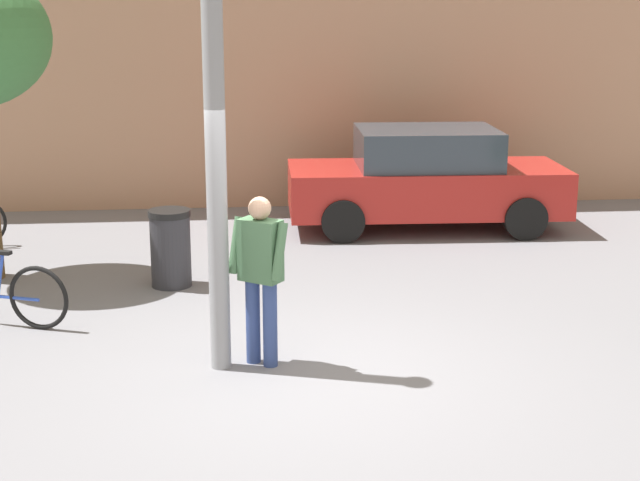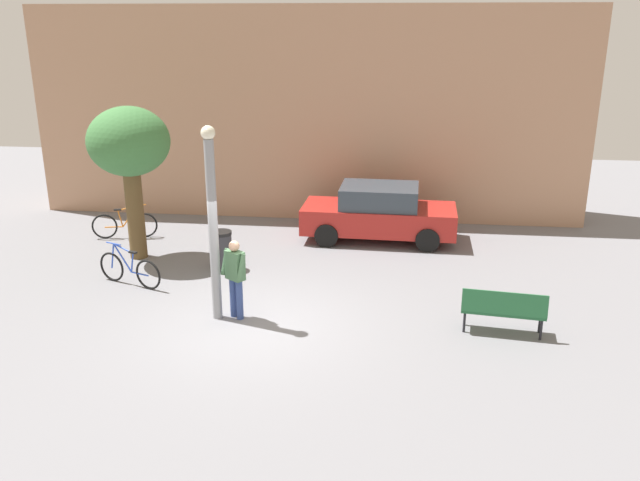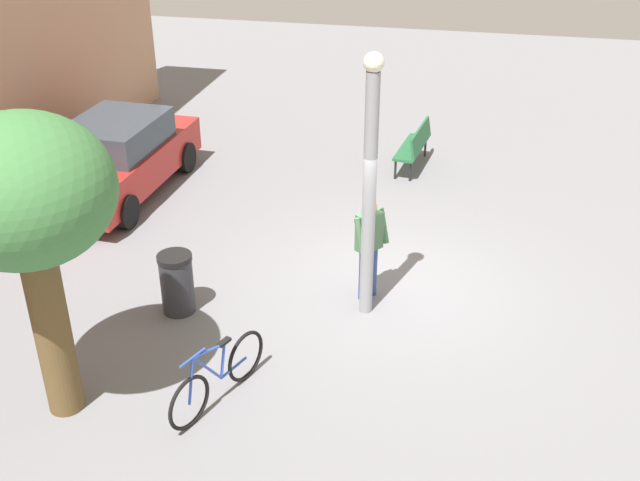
% 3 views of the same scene
% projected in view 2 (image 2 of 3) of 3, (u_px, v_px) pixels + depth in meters
% --- Properties ---
extents(ground_plane, '(36.00, 36.00, 0.00)m').
position_uv_depth(ground_plane, '(253.00, 324.00, 13.29)').
color(ground_plane, slate).
extents(building_facade, '(16.69, 2.00, 6.29)m').
position_uv_depth(building_facade, '(308.00, 112.00, 20.30)').
color(building_facade, tan).
rests_on(building_facade, ground_plane).
extents(lamppost, '(0.28, 0.28, 3.96)m').
position_uv_depth(lamppost, '(213.00, 219.00, 12.91)').
color(lamppost, gray).
rests_on(lamppost, ground_plane).
extents(person_by_lamppost, '(0.61, 0.53, 1.67)m').
position_uv_depth(person_by_lamppost, '(235.00, 274.00, 13.27)').
color(person_by_lamppost, '#334784').
rests_on(person_by_lamppost, ground_plane).
extents(park_bench, '(1.64, 0.66, 0.92)m').
position_uv_depth(park_bench, '(504.00, 308.00, 12.69)').
color(park_bench, '#236038').
rests_on(park_bench, ground_plane).
extents(plaza_tree, '(2.02, 2.02, 3.87)m').
position_uv_depth(plaza_tree, '(129.00, 146.00, 16.13)').
color(plaza_tree, brown).
rests_on(plaza_tree, ground_plane).
extents(bicycle_blue, '(1.71, 0.69, 0.97)m').
position_uv_depth(bicycle_blue, '(129.00, 269.00, 15.12)').
color(bicycle_blue, black).
rests_on(bicycle_blue, ground_plane).
extents(bicycle_orange, '(1.77, 0.47, 0.97)m').
position_uv_depth(bicycle_orange, '(125.00, 225.00, 18.43)').
color(bicycle_orange, black).
rests_on(bicycle_orange, ground_plane).
extents(parked_car_red, '(4.25, 1.93, 1.55)m').
position_uv_depth(parked_car_red, '(379.00, 213.00, 18.16)').
color(parked_car_red, '#AD231E').
rests_on(parked_car_red, ground_plane).
extents(trash_bin, '(0.52, 0.52, 0.96)m').
position_uv_depth(trash_bin, '(222.00, 250.00, 16.11)').
color(trash_bin, '#2D2D33').
rests_on(trash_bin, ground_plane).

